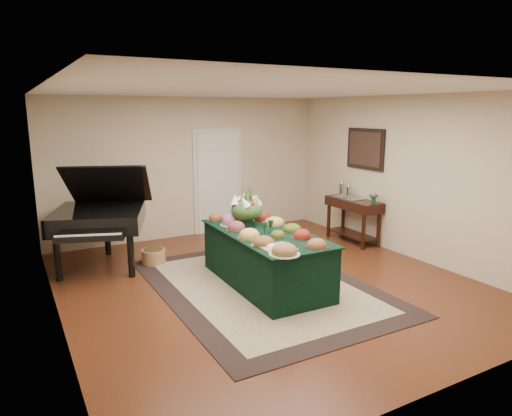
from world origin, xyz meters
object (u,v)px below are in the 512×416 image
floral_centerpiece (247,206)px  mahogany_sideboard (353,209)px  grand_piano (100,217)px  buffet_table (265,258)px

floral_centerpiece → mahogany_sideboard: floral_centerpiece is taller
grand_piano → mahogany_sideboard: 4.50m
buffet_table → grand_piano: size_ratio=1.18×
floral_centerpiece → grand_piano: bearing=142.3°
grand_piano → mahogany_sideboard: bearing=-10.5°
buffet_table → floral_centerpiece: (-0.04, 0.49, 0.67)m
grand_piano → mahogany_sideboard: (4.43, -0.82, -0.19)m
floral_centerpiece → mahogany_sideboard: bearing=13.2°
floral_centerpiece → grand_piano: grand_piano is taller
buffet_table → mahogany_sideboard: 2.78m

